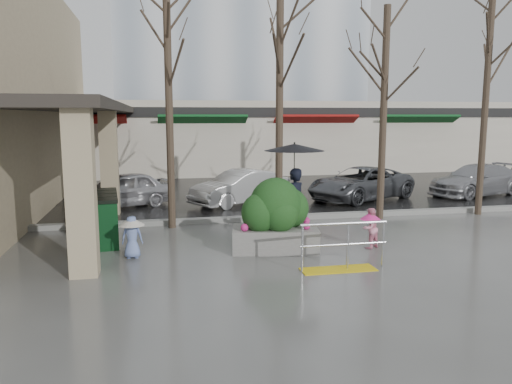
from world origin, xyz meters
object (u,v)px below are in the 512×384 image
object	(u,v)px
news_boxes	(108,217)
car_b	(240,187)
child_blue	(132,232)
car_d	(476,180)
tree_west	(168,48)
car_a	(121,190)
woman	(294,180)
handrail	(341,252)
child_pink	(370,226)
planter	(276,216)
tree_east	(489,46)
car_c	(361,184)
tree_midwest	(280,45)
tree_mideast	(386,61)

from	to	relation	value
news_boxes	car_b	distance (m)	6.29
child_blue	car_d	distance (m)	14.93
tree_west	car_a	distance (m)	5.94
woman	car_b	size ratio (longest dim) A/B	0.67
handrail	child_pink	xyz separation A→B (m)	(1.33, 1.52, 0.19)
planter	news_boxes	xyz separation A→B (m)	(-4.04, 1.79, -0.23)
planter	child_pink	bearing A→B (deg)	-6.03
tree_east	car_c	size ratio (longest dim) A/B	1.59
car_a	car_b	xyz separation A→B (m)	(4.24, -0.19, 0.00)
woman	car_c	xyz separation A→B (m)	(4.24, 5.53, -0.96)
child_pink	news_boxes	xyz separation A→B (m)	(-6.36, 2.03, 0.06)
car_d	child_pink	bearing A→B (deg)	-65.03
child_blue	car_c	bearing A→B (deg)	-137.61
tree_east	child_blue	size ratio (longest dim) A/B	7.28
car_c	car_d	xyz separation A→B (m)	(5.08, 0.08, 0.00)
woman	handrail	bearing A→B (deg)	65.98
planter	car_d	size ratio (longest dim) A/B	0.50
handrail	planter	xyz separation A→B (m)	(-1.00, 1.77, 0.47)
planter	car_c	distance (m)	8.19
planter	car_b	size ratio (longest dim) A/B	0.57
news_boxes	tree_midwest	bearing A→B (deg)	9.19
child_pink	child_blue	xyz separation A→B (m)	(-5.69, 0.27, 0.04)
tree_midwest	planter	bearing A→B (deg)	-105.46
woman	child_blue	bearing A→B (deg)	-16.33
tree_midwest	child_pink	xyz separation A→B (m)	(1.49, -3.28, -4.67)
child_blue	car_c	world-z (taller)	car_c
planter	car_b	distance (m)	6.42
planter	car_d	world-z (taller)	planter
tree_east	child_pink	bearing A→B (deg)	-148.33
tree_mideast	tree_east	world-z (taller)	tree_east
news_boxes	handrail	bearing A→B (deg)	-40.34
car_d	handrail	bearing A→B (deg)	-63.82
tree_midwest	car_c	size ratio (longest dim) A/B	1.54
tree_west	car_b	world-z (taller)	tree_west
child_blue	planter	xyz separation A→B (m)	(3.36, -0.02, 0.25)
tree_mideast	car_c	size ratio (longest dim) A/B	1.43
tree_east	planter	world-z (taller)	tree_east
tree_mideast	car_c	distance (m)	5.54
tree_east	car_a	distance (m)	13.07
child_blue	car_d	world-z (taller)	car_d
tree_mideast	child_pink	world-z (taller)	tree_mideast
tree_west	news_boxes	size ratio (longest dim) A/B	3.01
tree_east	woman	size ratio (longest dim) A/B	2.81
handrail	tree_mideast	bearing A→B (deg)	56.81
planter	woman	bearing A→B (deg)	53.53
tree_mideast	car_c	xyz separation A→B (m)	(0.83, 3.48, -4.23)
car_a	tree_mideast	bearing A→B (deg)	41.78
tree_mideast	car_c	bearing A→B (deg)	76.58
tree_mideast	handrail	bearing A→B (deg)	-123.19
tree_midwest	child_pink	bearing A→B (deg)	-65.58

